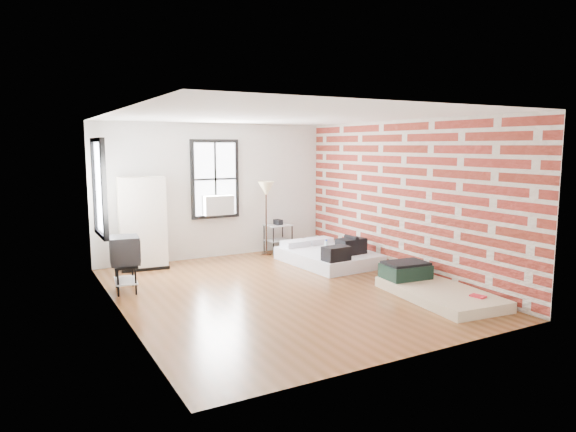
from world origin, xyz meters
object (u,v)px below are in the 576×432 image
side_table (278,230)px  floor_lamp (266,192)px  wardrobe (143,223)px  tv_stand (125,252)px  mattress_bare (431,288)px  mattress_main (329,255)px

side_table → floor_lamp: (-0.32, -0.07, 0.85)m
wardrobe → tv_stand: bearing=-108.0°
mattress_bare → side_table: side_table is taller
mattress_bare → tv_stand: 4.91m
tv_stand → floor_lamp: bearing=30.9°
mattress_bare → floor_lamp: bearing=108.3°
side_table → floor_lamp: 0.91m
floor_lamp → tv_stand: (-3.24, -1.44, -0.71)m
mattress_main → wardrobe: 3.68m
wardrobe → mattress_bare: bearing=-43.2°
side_table → tv_stand: bearing=-157.1°
tv_stand → wardrobe: bearing=73.7°
wardrobe → side_table: size_ratio=2.40×
mattress_main → wardrobe: (-3.34, 1.37, 0.71)m
wardrobe → floor_lamp: bearing=5.3°
floor_lamp → wardrobe: bearing=180.0°
mattress_bare → wardrobe: bearing=136.9°
mattress_main → floor_lamp: 1.95m
side_table → floor_lamp: bearing=-167.8°
floor_lamp → mattress_bare: bearing=-77.1°
wardrobe → floor_lamp: (2.62, -0.00, 0.47)m
side_table → tv_stand: (-3.56, -1.51, 0.14)m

